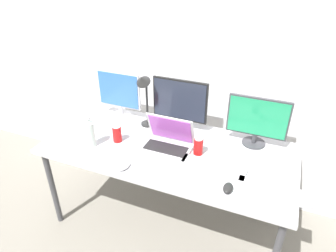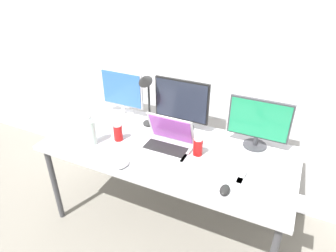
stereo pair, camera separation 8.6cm
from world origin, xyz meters
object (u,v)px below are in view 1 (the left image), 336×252
monitor_right (257,120)px  soda_can_by_laptop (198,146)px  laptop_silver (169,141)px  monitor_left (119,93)px  monitor_center (180,104)px  keyboard_main (213,168)px  mouse_by_keyboard (124,166)px  soda_can_near_keyboard (117,134)px  water_bottle (90,133)px  mouse_by_laptop (228,188)px  work_desk (168,154)px  keyboard_aux (274,192)px  desk_lamp (144,91)px

monitor_right → soda_can_by_laptop: bearing=-140.9°
laptop_silver → soda_can_by_laptop: bearing=1.6°
monitor_left → monitor_center: monitor_center is taller
keyboard_main → mouse_by_keyboard: (-0.54, -0.22, 0.01)m
keyboard_main → soda_can_near_keyboard: soda_can_near_keyboard is taller
keyboard_main → water_bottle: water_bottle is taller
mouse_by_keyboard → monitor_right: bearing=49.4°
mouse_by_laptop → soda_can_near_keyboard: (-0.88, 0.21, 0.05)m
work_desk → water_bottle: water_bottle is taller
monitor_left → monitor_right: 1.13m
keyboard_main → mouse_by_laptop: 0.21m
water_bottle → mouse_by_laptop: bearing=-5.0°
monitor_center → mouse_by_laptop: (0.53, -0.57, -0.20)m
monitor_center → laptop_silver: bearing=-84.4°
soda_can_near_keyboard → soda_can_by_laptop: 0.61m
work_desk → mouse_by_laptop: mouse_by_laptop is taller
soda_can_by_laptop → monitor_right: bearing=39.1°
work_desk → mouse_by_laptop: size_ratio=18.39×
monitor_center → mouse_by_laptop: monitor_center is taller
monitor_left → keyboard_main: (0.93, -0.41, -0.20)m
monitor_left → keyboard_aux: bearing=-20.4°
monitor_left → keyboard_aux: monitor_left is taller
monitor_center → monitor_right: size_ratio=1.02×
monitor_left → water_bottle: bearing=-85.9°
mouse_by_laptop → water_bottle: (-1.03, 0.09, 0.09)m
keyboard_main → desk_lamp: 0.79m
keyboard_main → mouse_by_keyboard: bearing=-156.7°
monitor_right → mouse_by_laptop: bearing=-96.4°
water_bottle → keyboard_main: bearing=4.7°
keyboard_aux → mouse_by_keyboard: mouse_by_keyboard is taller
mouse_by_laptop → desk_lamp: desk_lamp is taller
monitor_center → desk_lamp: (-0.26, -0.09, 0.11)m
soda_can_by_laptop → desk_lamp: desk_lamp is taller
keyboard_main → soda_can_near_keyboard: bearing=177.7°
mouse_by_laptop → water_bottle: bearing=174.7°
keyboard_aux → laptop_silver: bearing=165.1°
monitor_center → laptop_silver: (0.03, -0.29, -0.16)m
laptop_silver → keyboard_main: laptop_silver is taller
monitor_right → water_bottle: 1.20m
monitor_center → keyboard_main: monitor_center is taller
soda_can_near_keyboard → mouse_by_keyboard: bearing=-52.1°
laptop_silver → mouse_by_laptop: laptop_silver is taller
mouse_by_laptop → desk_lamp: 0.97m
soda_can_near_keyboard → monitor_center: bearing=45.1°
keyboard_main → mouse_by_laptop: bearing=-48.5°
monitor_right → mouse_by_laptop: 0.60m
monitor_right → keyboard_main: monitor_right is taller
monitor_left → laptop_silver: size_ratio=1.14×
water_bottle → desk_lamp: 0.51m
monitor_center → monitor_right: monitor_center is taller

